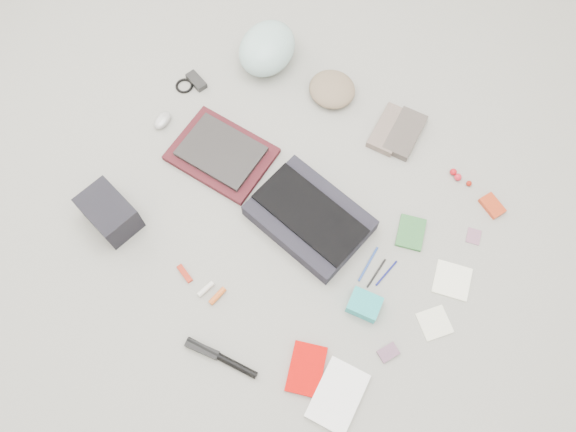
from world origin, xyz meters
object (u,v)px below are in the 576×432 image
Objects in this scene: messenger_bag at (310,218)px; camera_bag at (109,213)px; accordion_wallet at (364,305)px; book_red at (306,369)px; laptop at (221,151)px; bike_helmet at (267,48)px.

messenger_bag is 2.05× the size of camera_bag.
book_red is at bearing -109.10° from accordion_wallet.
messenger_bag is at bearing 144.22° from accordion_wallet.
laptop is 0.52m from bike_helmet.
book_red is (0.80, -0.48, -0.03)m from laptop.
messenger_bag is 0.80m from bike_helmet.
bike_helmet reaches higher than messenger_bag.
messenger_bag is 3.83× the size of accordion_wallet.
book_red is 1.57× the size of accordion_wallet.
accordion_wallet is at bearing -43.79° from bike_helmet.
accordion_wallet is (0.83, -0.17, -0.01)m from laptop.
messenger_bag is 2.44× the size of book_red.
camera_bag reaches higher than book_red.
accordion_wallet is (0.03, 0.31, 0.02)m from book_red.
messenger_bag is 1.38× the size of laptop.
accordion_wallet is (0.98, -0.67, -0.06)m from bike_helmet.
messenger_bag is at bearing -49.44° from bike_helmet.
camera_bag reaches higher than messenger_bag.
camera_bag is at bearing -138.49° from messenger_bag.
laptop is 0.93m from book_red.
accordion_wallet is at bearing -18.15° from messenger_bag.
book_red is (0.95, -0.98, -0.08)m from bike_helmet.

